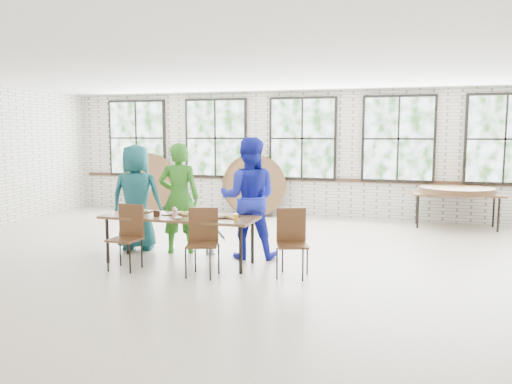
% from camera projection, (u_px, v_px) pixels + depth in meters
% --- Properties ---
extents(room, '(12.00, 12.00, 12.00)m').
position_uv_depth(room, '(302.00, 141.00, 11.88)').
color(room, beige).
rests_on(room, ground).
extents(dining_table, '(2.42, 0.85, 0.74)m').
position_uv_depth(dining_table, '(179.00, 219.00, 7.65)').
color(dining_table, brown).
rests_on(dining_table, ground).
extents(chair_near_left, '(0.45, 0.43, 0.95)m').
position_uv_depth(chair_near_left, '(128.00, 231.00, 7.39)').
color(chair_near_left, '#4E2F1A').
rests_on(chair_near_left, ground).
extents(chair_near_right, '(0.51, 0.50, 0.95)m').
position_uv_depth(chair_near_right, '(203.00, 236.00, 7.05)').
color(chair_near_right, '#4E2F1A').
rests_on(chair_near_right, ground).
extents(chair_spare, '(0.53, 0.52, 0.95)m').
position_uv_depth(chair_spare, '(292.00, 236.00, 7.02)').
color(chair_spare, '#4E2F1A').
rests_on(chair_spare, ground).
extents(adult_teal, '(0.98, 0.73, 1.82)m').
position_uv_depth(adult_teal, '(137.00, 197.00, 8.54)').
color(adult_teal, '#1B6660').
rests_on(adult_teal, ground).
extents(adult_green, '(0.77, 0.62, 1.85)m').
position_uv_depth(adult_green, '(179.00, 198.00, 8.32)').
color(adult_green, '#2D7920').
rests_on(adult_green, ground).
extents(toddler, '(0.50, 0.29, 0.77)m').
position_uv_depth(toddler, '(210.00, 232.00, 8.24)').
color(toddler, '#151F42').
rests_on(toddler, ground).
extents(adult_blue, '(1.07, 0.90, 1.94)m').
position_uv_depth(adult_blue, '(249.00, 198.00, 7.99)').
color(adult_blue, '#1B25C3').
rests_on(adult_blue, ground).
extents(storage_table, '(1.86, 0.90, 0.74)m').
position_uv_depth(storage_table, '(457.00, 196.00, 10.54)').
color(storage_table, brown).
rests_on(storage_table, ground).
extents(tabletop_clutter, '(2.05, 0.63, 0.11)m').
position_uv_depth(tabletop_clutter, '(185.00, 215.00, 7.59)').
color(tabletop_clutter, black).
rests_on(tabletop_clutter, dining_table).
extents(round_tops_stacked, '(1.50, 1.50, 0.13)m').
position_uv_depth(round_tops_stacked, '(457.00, 190.00, 10.52)').
color(round_tops_stacked, brown).
rests_on(round_tops_stacked, storage_table).
extents(round_tops_leaning, '(4.45, 0.43, 1.49)m').
position_uv_depth(round_tops_leaning, '(199.00, 184.00, 12.50)').
color(round_tops_leaning, brown).
rests_on(round_tops_leaning, ground).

